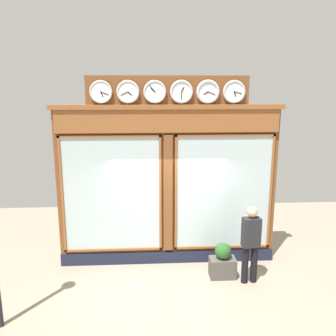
{
  "coord_description": "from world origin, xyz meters",
  "views": [
    {
      "loc": [
        0.46,
        7.9,
        4.11
      ],
      "look_at": [
        0.0,
        0.0,
        2.29
      ],
      "focal_mm": 38.99,
      "sensor_mm": 36.0,
      "label": 1
    }
  ],
  "objects": [
    {
      "name": "pedestrian",
      "position": [
        -1.67,
        0.98,
        0.93
      ],
      "size": [
        0.38,
        0.25,
        1.69
      ],
      "color": "black",
      "rests_on": "ground_plane"
    },
    {
      "name": "planter_shrub",
      "position": [
        -1.15,
        0.73,
        0.61
      ],
      "size": [
        0.35,
        0.35,
        0.35
      ],
      "primitive_type": "sphere",
      "color": "#285623",
      "rests_on": "planter_box"
    },
    {
      "name": "planter_box",
      "position": [
        -1.15,
        0.73,
        0.22
      ],
      "size": [
        0.56,
        0.36,
        0.43
      ],
      "primitive_type": "cube",
      "color": "#4C4742",
      "rests_on": "ground_plane"
    },
    {
      "name": "shop_facade",
      "position": [
        -0.0,
        -0.12,
        1.92
      ],
      "size": [
        5.07,
        0.42,
        4.3
      ],
      "color": "brown",
      "rests_on": "ground_plane"
    }
  ]
}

